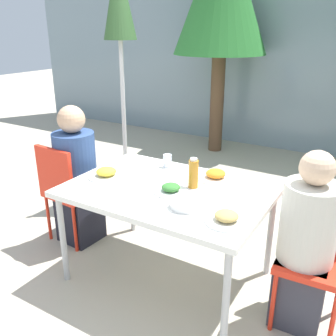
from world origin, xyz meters
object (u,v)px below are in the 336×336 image
Objects in this scene: chair_left at (66,186)px; person_right at (305,247)px; salad_bowl at (186,203)px; closed_umbrella at (120,17)px; bottle at (193,173)px; drinking_cup at (167,161)px; chair_right at (316,246)px; person_left at (77,180)px.

person_right is at bearing 5.48° from chair_left.
salad_bowl is at bearing -4.50° from chair_left.
closed_umbrella is 1.87m from bottle.
drinking_cup is at bearing 29.19° from chair_left.
chair_left is at bearing -154.94° from drinking_cup.
bottle reaches higher than salad_bowl.
chair_left is 0.90m from drinking_cup.
chair_right is 2.67m from closed_umbrella.
person_left is (0.06, 0.08, 0.05)m from chair_left.
person_right is 0.86m from bottle.
chair_left and chair_right have the same top height.
drinking_cup is 0.54× the size of salad_bowl.
closed_umbrella reaches higher than person_right.
chair_right is 4.09× the size of bottle.
chair_left is 1.95m from person_right.
chair_left is at bearing -82.37° from closed_umbrella.
chair_left is 1.19m from bottle.
chair_left is 0.73× the size of person_left.
person_right is 1.23m from drinking_cup.
closed_umbrella reaches higher than person_left.
bottle is (-0.85, -0.02, 0.31)m from chair_right.
person_right is at bearing -15.35° from drinking_cup.
closed_umbrella is at bearing -24.76° from chair_right.
chair_left is 4.09× the size of bottle.
bottle is at bearing 109.16° from salad_bowl.
salad_bowl is at bearing 16.34° from person_right.
chair_right is at bearing 5.66° from person_left.
chair_right is (1.99, 0.13, 0.00)m from chair_left.
closed_umbrella is 11.29× the size of bottle.
person_left is at bearing -178.15° from bottle.
chair_right is at bearing 7.80° from chair_left.
closed_umbrella reaches higher than drinking_cup.
person_right reaches higher than chair_right.
person_left reaches higher than drinking_cup.
salad_bowl is at bearing -40.86° from closed_umbrella.
bottle is at bearing -35.02° from closed_umbrella.
bottle is 1.12× the size of salad_bowl.
closed_umbrella is at bearing 145.01° from drinking_cup.
drinking_cup is (0.92, -0.64, -1.08)m from closed_umbrella.
bottle is at bearing -6.95° from person_right.
drinking_cup reaches higher than salad_bowl.
person_left reaches higher than chair_left.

